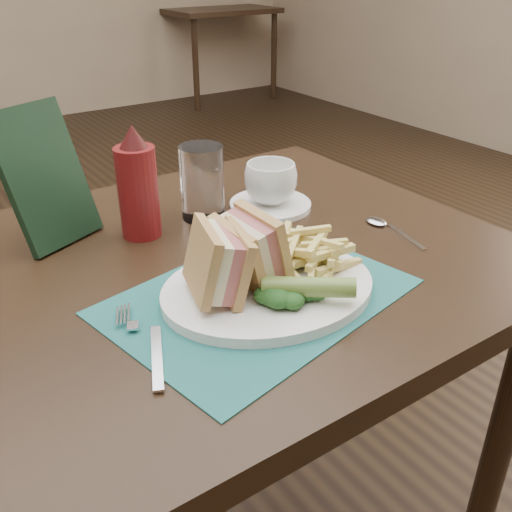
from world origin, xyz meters
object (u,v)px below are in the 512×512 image
(table_bg_right, at_px, (217,54))
(drinking_glass, at_px, (202,183))
(plate, at_px, (268,289))
(check_presenter, at_px, (45,176))
(saucer, at_px, (270,205))
(placemat, at_px, (258,296))
(sandwich_half_a, at_px, (202,264))
(ketchup_bottle, at_px, (137,182))
(coffee_cup, at_px, (271,183))
(sandwich_half_b, at_px, (238,252))
(table_main, at_px, (224,431))

(table_bg_right, bearing_deg, drinking_glass, -121.10)
(plate, distance_m, check_presenter, 0.40)
(plate, height_order, saucer, plate)
(placemat, xyz_separation_m, saucer, (0.19, 0.24, 0.00))
(table_bg_right, distance_m, check_presenter, 4.44)
(drinking_glass, bearing_deg, sandwich_half_a, -119.67)
(table_bg_right, height_order, ketchup_bottle, ketchup_bottle)
(sandwich_half_a, distance_m, saucer, 0.36)
(table_bg_right, relative_size, coffee_cup, 9.41)
(placemat, relative_size, sandwich_half_b, 3.95)
(drinking_glass, relative_size, check_presenter, 0.58)
(placemat, xyz_separation_m, check_presenter, (-0.17, 0.34, 0.11))
(placemat, distance_m, sandwich_half_a, 0.10)
(plate, relative_size, ketchup_bottle, 1.61)
(placemat, bearing_deg, ketchup_bottle, 100.09)
(sandwich_half_b, height_order, drinking_glass, drinking_glass)
(placemat, bearing_deg, drinking_glass, 75.37)
(sandwich_half_a, height_order, check_presenter, check_presenter)
(check_presenter, bearing_deg, sandwich_half_b, -88.35)
(plate, xyz_separation_m, sandwich_half_b, (-0.03, 0.02, 0.06))
(table_main, relative_size, saucer, 6.00)
(sandwich_half_a, distance_m, drinking_glass, 0.30)
(placemat, relative_size, saucer, 2.63)
(sandwich_half_a, bearing_deg, ketchup_bottle, 99.10)
(table_bg_right, bearing_deg, check_presenter, -124.25)
(table_bg_right, height_order, plate, plate)
(sandwich_half_b, relative_size, check_presenter, 0.45)
(plate, bearing_deg, saucer, 62.25)
(saucer, bearing_deg, sandwich_half_b, -133.70)
(coffee_cup, xyz_separation_m, check_presenter, (-0.37, 0.10, 0.06))
(coffee_cup, bearing_deg, ketchup_bottle, 173.36)
(plate, distance_m, drinking_glass, 0.29)
(placemat, bearing_deg, plate, -8.77)
(sandwich_half_a, bearing_deg, table_bg_right, 74.18)
(coffee_cup, bearing_deg, placemat, -128.76)
(table_bg_right, xyz_separation_m, ketchup_bottle, (-2.36, -3.71, 0.47))
(table_main, xyz_separation_m, table_bg_right, (2.29, 3.85, 0.00))
(coffee_cup, bearing_deg, sandwich_half_b, -133.70)
(saucer, bearing_deg, coffee_cup, 0.00)
(sandwich_half_a, relative_size, saucer, 0.67)
(placemat, height_order, coffee_cup, coffee_cup)
(placemat, xyz_separation_m, drinking_glass, (0.07, 0.27, 0.06))
(saucer, relative_size, ketchup_bottle, 0.81)
(placemat, relative_size, plate, 1.31)
(table_main, distance_m, sandwich_half_a, 0.47)
(saucer, bearing_deg, table_main, -149.25)
(sandwich_half_a, bearing_deg, check_presenter, 122.07)
(saucer, relative_size, coffee_cup, 1.57)
(check_presenter, bearing_deg, coffee_cup, -38.65)
(table_main, distance_m, coffee_cup, 0.47)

